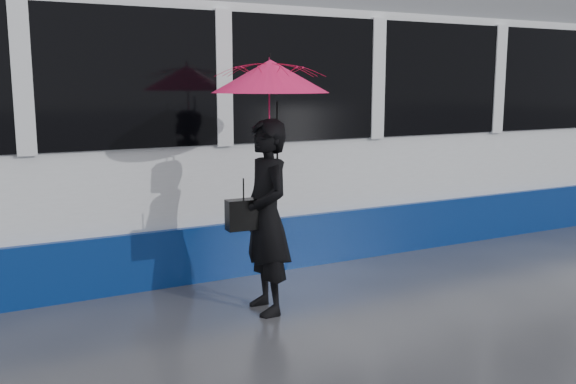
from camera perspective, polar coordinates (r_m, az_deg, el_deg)
ground at (r=6.22m, az=-0.33°, el=-10.62°), size 90.00×90.00×0.00m
rails at (r=8.41m, az=-8.26°, el=-5.21°), size 34.00×1.51×0.02m
woman at (r=6.01m, az=-1.95°, el=-2.25°), size 0.48×0.69×1.83m
umbrella at (r=5.90m, az=-1.57°, el=8.22°), size 1.14×1.14×1.24m
handbag at (r=5.92m, az=-3.95°, el=-2.00°), size 0.33×0.16×0.46m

